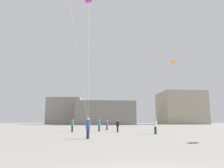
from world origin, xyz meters
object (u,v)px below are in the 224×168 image
(person_in_yellow, at_px, (155,124))
(kite_amber_diamond, at_px, (173,62))
(person_in_purple, at_px, (107,125))
(person_in_white, at_px, (155,125))
(person_in_teal, at_px, (99,125))
(person_in_blue, at_px, (88,127))
(building_right_hall, at_px, (180,108))
(person_in_green, at_px, (72,125))
(building_left_hall, at_px, (65,111))
(building_centre_hall, at_px, (104,113))
(person_in_black, at_px, (118,125))

(person_in_yellow, height_order, kite_amber_diamond, kite_amber_diamond)
(person_in_purple, distance_m, person_in_white, 12.10)
(person_in_teal, relative_size, person_in_blue, 0.96)
(person_in_yellow, height_order, person_in_white, person_in_yellow)
(person_in_blue, height_order, building_right_hall, building_right_hall)
(person_in_green, height_order, building_left_hall, building_left_hall)
(person_in_purple, relative_size, person_in_blue, 0.92)
(building_centre_hall, bearing_deg, person_in_yellow, -79.97)
(person_in_white, xyz_separation_m, building_centre_hall, (-5.83, 59.35, 3.53))
(person_in_green, xyz_separation_m, person_in_blue, (2.88, -10.22, 0.05))
(person_in_white, distance_m, person_in_blue, 9.11)
(person_in_purple, distance_m, building_left_hall, 64.95)
(person_in_green, distance_m, person_in_blue, 10.62)
(building_left_hall, bearing_deg, person_in_yellow, -66.75)
(person_in_teal, xyz_separation_m, kite_amber_diamond, (14.40, 9.83, 12.17))
(building_left_hall, bearing_deg, building_centre_hall, -37.02)
(kite_amber_diamond, xyz_separation_m, building_right_hall, (22.23, 57.46, -5.62))
(person_in_green, bearing_deg, person_in_black, 20.28)
(person_in_yellow, height_order, person_in_purple, person_in_yellow)
(person_in_white, distance_m, building_centre_hall, 59.74)
(person_in_white, height_order, building_centre_hall, building_centre_hall)
(person_in_yellow, relative_size, person_in_black, 1.12)
(person_in_blue, height_order, building_centre_hall, building_centre_hall)
(person_in_black, height_order, building_left_hall, building_left_hall)
(person_in_teal, distance_m, building_right_hall, 76.89)
(person_in_blue, relative_size, building_centre_hall, 0.07)
(person_in_white, bearing_deg, building_centre_hall, -74.71)
(person_in_black, bearing_deg, person_in_white, -63.97)
(person_in_green, bearing_deg, person_in_yellow, 51.61)
(person_in_teal, relative_size, kite_amber_diamond, 0.14)
(person_in_white, bearing_deg, person_in_purple, -54.25)
(person_in_blue, relative_size, building_right_hall, 0.09)
(person_in_white, distance_m, person_in_black, 5.74)
(person_in_black, distance_m, kite_amber_diamond, 20.94)
(person_in_yellow, distance_m, person_in_purple, 8.00)
(person_in_yellow, distance_m, building_centre_hall, 49.00)
(building_left_hall, xyz_separation_m, building_right_hall, (54.00, 0.82, 1.56))
(building_left_hall, distance_m, building_centre_hall, 22.59)
(person_in_white, height_order, person_in_black, person_in_white)
(person_in_yellow, bearing_deg, person_in_teal, 87.04)
(person_in_teal, distance_m, kite_amber_diamond, 21.26)
(person_in_green, distance_m, building_left_hall, 70.05)
(person_in_yellow, distance_m, person_in_green, 14.31)
(person_in_black, bearing_deg, person_in_blue, -125.20)
(building_left_hall, xyz_separation_m, building_centre_hall, (18.00, -13.57, -1.41))
(person_in_yellow, distance_m, building_left_hall, 67.33)
(person_in_green, height_order, building_centre_hall, building_centre_hall)
(building_left_hall, height_order, building_right_hall, building_right_hall)
(person_in_green, bearing_deg, building_left_hall, 124.84)
(person_in_purple, xyz_separation_m, person_in_black, (1.34, -6.74, 0.03))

